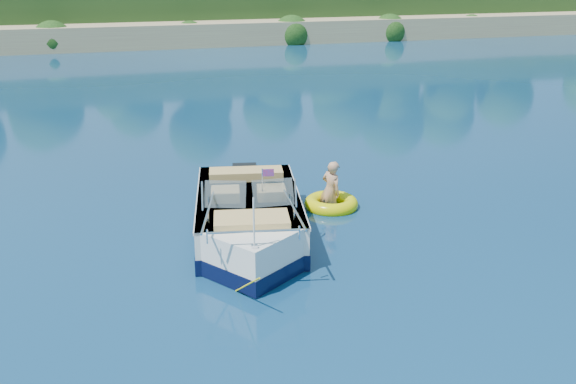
% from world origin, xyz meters
% --- Properties ---
extents(ground, '(160.00, 160.00, 0.00)m').
position_xyz_m(ground, '(0.00, 0.00, 0.00)').
color(ground, '#081F3E').
rests_on(ground, ground).
extents(shoreline, '(170.00, 59.00, 6.00)m').
position_xyz_m(shoreline, '(0.00, 63.77, 0.98)').
color(shoreline, '#A3845E').
rests_on(shoreline, ground).
extents(motorboat, '(2.74, 5.63, 1.89)m').
position_xyz_m(motorboat, '(-2.13, 3.67, 0.37)').
color(motorboat, white).
rests_on(motorboat, ground).
extents(tow_tube, '(1.35, 1.35, 0.32)m').
position_xyz_m(tow_tube, '(0.05, 4.88, 0.08)').
color(tow_tube, '#E3DD04').
rests_on(tow_tube, ground).
extents(boy, '(0.66, 0.84, 1.50)m').
position_xyz_m(boy, '(0.04, 4.96, 0.00)').
color(boy, tan).
rests_on(boy, ground).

